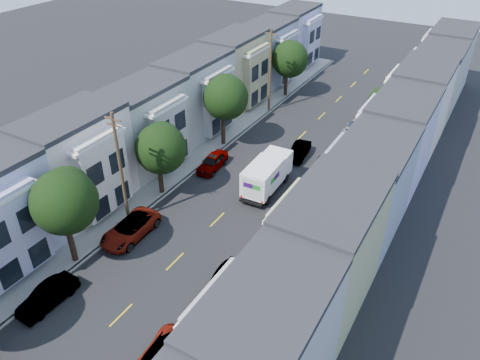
% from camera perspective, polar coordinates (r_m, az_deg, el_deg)
% --- Properties ---
extents(ground, '(160.00, 160.00, 0.00)m').
position_cam_1_polar(ground, '(36.43, -7.92, -9.83)').
color(ground, black).
rests_on(ground, ground).
extents(road_slab, '(12.00, 70.00, 0.02)m').
position_cam_1_polar(road_slab, '(46.53, 3.14, 1.04)').
color(road_slab, black).
rests_on(road_slab, ground).
extents(curb_left, '(0.30, 70.00, 0.15)m').
position_cam_1_polar(curb_left, '(49.10, -3.14, 2.97)').
color(curb_left, gray).
rests_on(curb_left, ground).
extents(curb_right, '(0.30, 70.00, 0.15)m').
position_cam_1_polar(curb_right, '(44.57, 10.07, -0.96)').
color(curb_right, gray).
rests_on(curb_right, ground).
extents(sidewalk_left, '(2.60, 70.00, 0.15)m').
position_cam_1_polar(sidewalk_left, '(49.73, -4.41, 3.33)').
color(sidewalk_left, gray).
rests_on(sidewalk_left, ground).
extents(sidewalk_right, '(2.60, 70.00, 0.15)m').
position_cam_1_polar(sidewalk_right, '(44.25, 11.63, -1.42)').
color(sidewalk_right, gray).
rests_on(sidewalk_right, ground).
extents(centerline, '(0.12, 70.00, 0.01)m').
position_cam_1_polar(centerline, '(46.54, 3.14, 1.03)').
color(centerline, gold).
rests_on(centerline, ground).
extents(townhouse_row_left, '(5.00, 70.00, 8.50)m').
position_cam_1_polar(townhouse_row_left, '(51.78, -7.91, 4.28)').
color(townhouse_row_left, '#919BAF').
rests_on(townhouse_row_left, ground).
extents(townhouse_row_right, '(5.00, 70.00, 8.50)m').
position_cam_1_polar(townhouse_row_right, '(43.58, 16.29, -2.88)').
color(townhouse_row_right, '#919BAF').
rests_on(townhouse_row_right, ground).
extents(tree_b, '(4.70, 4.70, 8.02)m').
position_cam_1_polar(tree_b, '(34.71, -20.71, -2.50)').
color(tree_b, black).
rests_on(tree_b, ground).
extents(tree_c, '(4.49, 4.49, 7.03)m').
position_cam_1_polar(tree_c, '(41.29, -9.74, 3.79)').
color(tree_c, black).
rests_on(tree_c, ground).
extents(tree_d, '(4.70, 4.70, 7.95)m').
position_cam_1_polar(tree_d, '(48.82, -1.85, 10.02)').
color(tree_d, black).
rests_on(tree_d, ground).
extents(tree_e, '(4.70, 4.70, 7.45)m').
position_cam_1_polar(tree_e, '(62.06, 6.03, 14.44)').
color(tree_e, black).
rests_on(tree_e, ground).
extents(tree_far_r, '(3.10, 3.10, 5.19)m').
position_cam_1_polar(tree_far_r, '(54.80, 16.70, 9.03)').
color(tree_far_r, black).
rests_on(tree_far_r, ground).
extents(utility_pole_near, '(1.60, 0.26, 10.00)m').
position_cam_1_polar(utility_pole_near, '(38.04, -14.32, 1.14)').
color(utility_pole_near, '#42301E').
rests_on(utility_pole_near, ground).
extents(utility_pole_far, '(1.60, 0.26, 10.00)m').
position_cam_1_polar(utility_pole_far, '(57.37, 3.69, 13.08)').
color(utility_pole_far, '#42301E').
rests_on(utility_pole_far, ground).
extents(fedex_truck, '(2.46, 6.40, 3.07)m').
position_cam_1_polar(fedex_truck, '(42.97, 3.31, 0.76)').
color(fedex_truck, white).
rests_on(fedex_truck, ground).
extents(lead_sedan, '(1.94, 4.28, 1.38)m').
position_cam_1_polar(lead_sedan, '(49.00, 7.23, 3.50)').
color(lead_sedan, black).
rests_on(lead_sedan, ground).
extents(parked_left_b, '(1.63, 4.34, 1.43)m').
position_cam_1_polar(parked_left_b, '(35.11, -22.38, -12.99)').
color(parked_left_b, black).
rests_on(parked_left_b, ground).
extents(parked_left_c, '(2.64, 5.52, 1.52)m').
position_cam_1_polar(parked_left_c, '(38.90, -13.24, -5.81)').
color(parked_left_c, silver).
rests_on(parked_left_c, ground).
extents(parked_left_d, '(2.11, 4.72, 1.49)m').
position_cam_1_polar(parked_left_d, '(46.67, -3.39, 2.19)').
color(parked_left_d, '#3A160D').
rests_on(parked_left_d, ground).
extents(parked_right_b, '(1.83, 4.67, 1.53)m').
position_cam_1_polar(parked_right_b, '(33.44, -1.75, -12.39)').
color(parked_right_b, silver).
rests_on(parked_right_b, ground).
extents(parked_right_c, '(1.61, 3.96, 1.29)m').
position_cam_1_polar(parked_right_c, '(46.80, 10.07, 1.65)').
color(parked_right_c, black).
rests_on(parked_right_c, ground).
extents(parked_right_d, '(2.14, 4.50, 1.32)m').
position_cam_1_polar(parked_right_d, '(55.48, 13.96, 6.39)').
color(parked_right_d, black).
rests_on(parked_right_d, ground).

